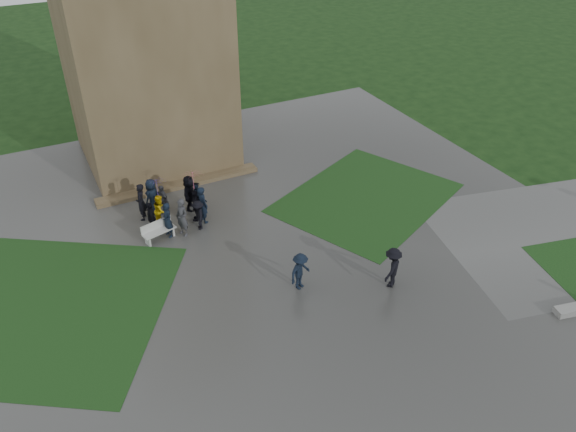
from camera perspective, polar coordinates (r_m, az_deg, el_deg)
name	(u,v)px	position (r m, az deg, el deg)	size (l,w,h in m)	color
ground	(258,305)	(23.16, -3.03, -8.97)	(120.00, 120.00, 0.00)	black
plaza	(240,276)	(24.56, -4.94, -6.11)	(34.00, 34.00, 0.02)	#393937
lawn_inset_left	(26,308)	(25.27, -25.09, -8.44)	(11.00, 9.00, 0.01)	#143512
lawn_inset_right	(366,198)	(30.03, 7.96, 1.85)	(9.00, 7.00, 0.01)	#143512
tower_plinth	(179,184)	(31.30, -10.97, 3.16)	(9.00, 0.80, 0.22)	brown
bench	(158,231)	(27.07, -13.03, -1.45)	(1.67, 0.90, 0.93)	beige
visitor_cluster	(177,201)	(27.95, -11.23, 1.52)	(3.54, 3.46, 2.72)	black
pedestrian_mid	(300,271)	(23.35, 1.25, -5.65)	(1.11, 0.57, 1.72)	black
pedestrian_near	(392,268)	(23.81, 10.54, -5.17)	(1.21, 0.63, 1.88)	black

